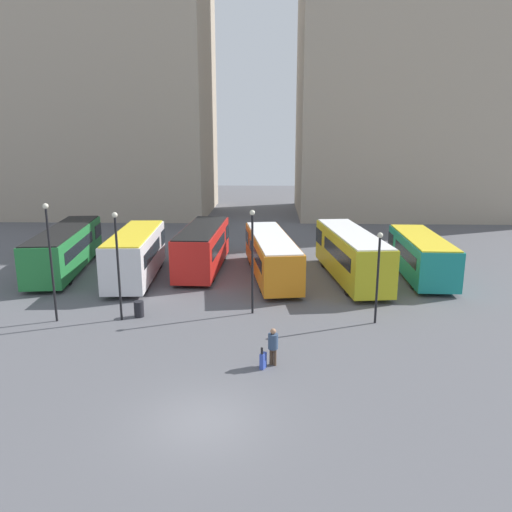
{
  "coord_description": "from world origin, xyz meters",
  "views": [
    {
      "loc": [
        2.3,
        -14.98,
        9.44
      ],
      "look_at": [
        1.35,
        13.79,
        2.41
      ],
      "focal_mm": 35.0,
      "sensor_mm": 36.0,
      "label": 1
    }
  ],
  "objects_px": {
    "traveler": "(273,344)",
    "lamp_post_2": "(118,258)",
    "bus_4": "(351,254)",
    "bus_1": "(136,254)",
    "suitcase": "(263,361)",
    "lamp_post_0": "(378,269)",
    "lamp_post_3": "(50,254)",
    "bus_3": "(271,254)",
    "lamp_post_1": "(252,254)",
    "bus_0": "(66,247)",
    "bus_2": "(203,246)",
    "bus_5": "(421,255)",
    "trash_bin": "(139,309)"
  },
  "relations": [
    {
      "from": "bus_1",
      "to": "lamp_post_2",
      "type": "xyz_separation_m",
      "value": [
        1.19,
        -7.53,
        1.6
      ]
    },
    {
      "from": "bus_5",
      "to": "suitcase",
      "type": "bearing_deg",
      "value": 144.9
    },
    {
      "from": "lamp_post_1",
      "to": "bus_3",
      "type": "bearing_deg",
      "value": 82.49
    },
    {
      "from": "suitcase",
      "to": "trash_bin",
      "type": "bearing_deg",
      "value": 72.26
    },
    {
      "from": "trash_bin",
      "to": "lamp_post_3",
      "type": "bearing_deg",
      "value": -169.16
    },
    {
      "from": "bus_1",
      "to": "traveler",
      "type": "xyz_separation_m",
      "value": [
        9.11,
        -12.56,
        -0.77
      ]
    },
    {
      "from": "bus_1",
      "to": "suitcase",
      "type": "distance_m",
      "value": 15.6
    },
    {
      "from": "lamp_post_0",
      "to": "lamp_post_2",
      "type": "xyz_separation_m",
      "value": [
        -13.18,
        0.03,
        0.49
      ]
    },
    {
      "from": "bus_2",
      "to": "lamp_post_0",
      "type": "relative_size",
      "value": 2.05
    },
    {
      "from": "bus_4",
      "to": "bus_3",
      "type": "bearing_deg",
      "value": 77.84
    },
    {
      "from": "bus_3",
      "to": "lamp_post_3",
      "type": "xyz_separation_m",
      "value": [
        -11.09,
        -8.84,
        2.04
      ]
    },
    {
      "from": "bus_5",
      "to": "lamp_post_3",
      "type": "height_order",
      "value": "lamp_post_3"
    },
    {
      "from": "trash_bin",
      "to": "bus_0",
      "type": "bearing_deg",
      "value": 129.4
    },
    {
      "from": "traveler",
      "to": "lamp_post_3",
      "type": "distance_m",
      "value": 12.47
    },
    {
      "from": "bus_1",
      "to": "lamp_post_1",
      "type": "bearing_deg",
      "value": -132.16
    },
    {
      "from": "suitcase",
      "to": "bus_4",
      "type": "bearing_deg",
      "value": 0.68
    },
    {
      "from": "bus_2",
      "to": "lamp_post_3",
      "type": "distance_m",
      "value": 12.31
    },
    {
      "from": "lamp_post_0",
      "to": "lamp_post_2",
      "type": "height_order",
      "value": "lamp_post_2"
    },
    {
      "from": "bus_0",
      "to": "trash_bin",
      "type": "bearing_deg",
      "value": -147.85
    },
    {
      "from": "lamp_post_0",
      "to": "lamp_post_1",
      "type": "relative_size",
      "value": 0.84
    },
    {
      "from": "bus_1",
      "to": "lamp_post_1",
      "type": "relative_size",
      "value": 1.66
    },
    {
      "from": "bus_4",
      "to": "trash_bin",
      "type": "bearing_deg",
      "value": 114.71
    },
    {
      "from": "bus_2",
      "to": "bus_5",
      "type": "height_order",
      "value": "bus_2"
    },
    {
      "from": "bus_0",
      "to": "bus_2",
      "type": "relative_size",
      "value": 1.24
    },
    {
      "from": "bus_0",
      "to": "traveler",
      "type": "xyz_separation_m",
      "value": [
        14.75,
        -14.8,
        -0.66
      ]
    },
    {
      "from": "suitcase",
      "to": "lamp_post_1",
      "type": "xyz_separation_m",
      "value": [
        -0.7,
        6.55,
        2.98
      ]
    },
    {
      "from": "suitcase",
      "to": "lamp_post_0",
      "type": "height_order",
      "value": "lamp_post_0"
    },
    {
      "from": "lamp_post_2",
      "to": "traveler",
      "type": "bearing_deg",
      "value": -32.4
    },
    {
      "from": "bus_2",
      "to": "bus_3",
      "type": "relative_size",
      "value": 0.85
    },
    {
      "from": "traveler",
      "to": "bus_2",
      "type": "bearing_deg",
      "value": 41.47
    },
    {
      "from": "bus_0",
      "to": "lamp_post_0",
      "type": "distance_m",
      "value": 22.31
    },
    {
      "from": "bus_0",
      "to": "lamp_post_1",
      "type": "relative_size",
      "value": 2.13
    },
    {
      "from": "bus_2",
      "to": "bus_4",
      "type": "relative_size",
      "value": 0.89
    },
    {
      "from": "bus_3",
      "to": "lamp_post_2",
      "type": "relative_size",
      "value": 2.01
    },
    {
      "from": "suitcase",
      "to": "trash_bin",
      "type": "relative_size",
      "value": 1.15
    },
    {
      "from": "bus_4",
      "to": "traveler",
      "type": "height_order",
      "value": "bus_4"
    },
    {
      "from": "lamp_post_1",
      "to": "lamp_post_3",
      "type": "height_order",
      "value": "lamp_post_3"
    },
    {
      "from": "bus_4",
      "to": "traveler",
      "type": "relative_size",
      "value": 6.67
    },
    {
      "from": "bus_0",
      "to": "trash_bin",
      "type": "distance_m",
      "value": 12.08
    },
    {
      "from": "bus_2",
      "to": "bus_5",
      "type": "distance_m",
      "value": 15.05
    },
    {
      "from": "bus_0",
      "to": "bus_3",
      "type": "distance_m",
      "value": 14.66
    },
    {
      "from": "bus_3",
      "to": "lamp_post_3",
      "type": "height_order",
      "value": "lamp_post_3"
    },
    {
      "from": "bus_0",
      "to": "lamp_post_1",
      "type": "xyz_separation_m",
      "value": [
        13.64,
        -8.56,
        1.69
      ]
    },
    {
      "from": "bus_4",
      "to": "lamp_post_3",
      "type": "bearing_deg",
      "value": 110.06
    },
    {
      "from": "lamp_post_2",
      "to": "lamp_post_3",
      "type": "bearing_deg",
      "value": -174.65
    },
    {
      "from": "lamp_post_0",
      "to": "lamp_post_3",
      "type": "height_order",
      "value": "lamp_post_3"
    },
    {
      "from": "lamp_post_1",
      "to": "bus_1",
      "type": "bearing_deg",
      "value": 141.66
    },
    {
      "from": "traveler",
      "to": "lamp_post_2",
      "type": "distance_m",
      "value": 9.68
    },
    {
      "from": "lamp_post_3",
      "to": "trash_bin",
      "type": "distance_m",
      "value": 5.25
    },
    {
      "from": "bus_3",
      "to": "bus_5",
      "type": "distance_m",
      "value": 10.13
    }
  ]
}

